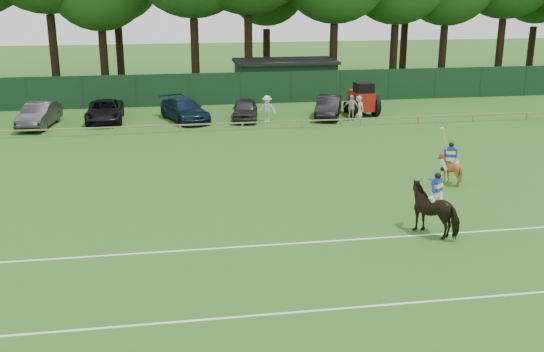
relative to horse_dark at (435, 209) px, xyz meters
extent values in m
plane|color=#1E4C14|center=(-6.15, 0.82, -0.95)|extent=(160.00, 160.00, 0.00)
imported|color=black|center=(0.00, 0.00, 0.00)|extent=(2.22, 2.38, 1.90)
imported|color=brown|center=(3.22, 5.86, -0.24)|extent=(1.53, 1.61, 1.41)
imported|color=#2A2A2D|center=(-18.31, 21.84, -0.15)|extent=(2.34, 5.04, 1.60)
imported|color=black|center=(-14.18, 22.92, -0.23)|extent=(2.49, 5.23, 1.44)
imported|color=#112035|center=(-8.75, 22.28, -0.20)|extent=(3.83, 5.60, 1.51)
imported|color=#2A2A2D|center=(-4.60, 21.91, -0.23)|extent=(2.30, 4.43, 1.44)
imported|color=black|center=(1.33, 21.79, -0.18)|extent=(2.99, 4.91, 1.53)
imported|color=beige|center=(-3.20, 20.98, -0.04)|extent=(1.28, 0.89, 1.82)
imported|color=beige|center=(2.62, 20.55, -0.07)|extent=(1.10, 0.65, 1.76)
imported|color=silver|center=(3.31, 21.11, -0.15)|extent=(0.93, 0.87, 1.60)
cube|color=silver|center=(0.00, 0.00, 0.65)|extent=(0.44, 0.43, 0.18)
cube|color=#182CAE|center=(0.00, 0.00, 0.97)|extent=(0.50, 0.49, 0.51)
cube|color=yellow|center=(0.00, 0.00, 0.95)|extent=(0.51, 0.49, 0.18)
sphere|color=black|center=(0.00, 0.00, 1.34)|extent=(0.25, 0.25, 0.25)
cylinder|color=silver|center=(0.23, 0.13, 0.35)|extent=(0.32, 0.49, 0.59)
cylinder|color=silver|center=(-0.17, -0.20, 0.35)|extent=(0.50, 0.26, 0.59)
cube|color=silver|center=(3.22, 5.86, 0.26)|extent=(0.43, 0.38, 0.18)
cube|color=#182CAE|center=(3.22, 5.86, 0.58)|extent=(0.49, 0.43, 0.51)
cube|color=yellow|center=(3.22, 5.86, 0.56)|extent=(0.51, 0.43, 0.18)
sphere|color=black|center=(3.22, 5.86, 0.95)|extent=(0.25, 0.25, 0.25)
cylinder|color=silver|center=(3.44, 5.71, -0.04)|extent=(0.47, 0.28, 0.59)
cylinder|color=silver|center=(2.96, 5.91, -0.04)|extent=(0.39, 0.45, 0.59)
cylinder|color=tan|center=(2.96, 6.02, 1.13)|extent=(0.06, 0.64, 1.17)
cube|color=silver|center=(-6.15, -5.18, -0.94)|extent=(60.00, 0.10, 0.01)
cube|color=silver|center=(-6.15, -0.18, -0.94)|extent=(60.00, 0.10, 0.01)
cube|color=#997F5B|center=(-6.15, 18.82, -0.50)|extent=(62.00, 0.08, 0.08)
cube|color=#14351E|center=(-6.15, 27.82, 0.30)|extent=(92.00, 0.04, 2.50)
cube|color=#14331E|center=(-0.15, 30.82, 0.45)|extent=(8.00, 4.00, 2.80)
cube|color=black|center=(-0.15, 30.82, 1.97)|extent=(8.40, 4.40, 0.24)
cube|color=#A31A0F|center=(3.88, 22.32, 0.10)|extent=(1.39, 2.44, 1.29)
cube|color=black|center=(3.90, 21.92, 0.99)|extent=(1.25, 1.34, 0.89)
cylinder|color=black|center=(3.07, 21.59, -0.20)|extent=(0.36, 1.50, 1.49)
cylinder|color=black|center=(4.75, 21.66, -0.20)|extent=(0.36, 1.50, 1.49)
cylinder|color=black|center=(3.09, 23.28, -0.55)|extent=(0.33, 0.81, 0.80)
cylinder|color=black|center=(4.58, 23.35, -0.55)|extent=(0.33, 0.81, 0.80)
camera|label=1|loc=(-9.76, -21.36, 8.26)|focal=42.00mm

